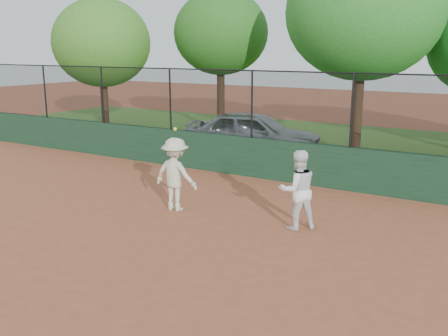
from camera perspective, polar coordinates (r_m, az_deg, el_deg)
The scene contains 10 objects.
ground at distance 10.27m, azimuth -10.27°, elevation -8.47°, with size 80.00×80.00×0.00m, color #A65335.
back_wall at distance 14.93m, azimuth 4.82°, elevation 1.05°, with size 26.00×0.20×1.20m, color #1C3E26.
grass_strip at distance 20.51m, azimuth 12.17°, elevation 2.50°, with size 36.00×12.00×0.01m, color #315B1C.
parked_car at distance 17.88m, azimuth 3.40°, elevation 3.89°, with size 1.96×4.87×1.66m, color #A0A4A9.
player_second at distance 10.77m, azimuth 8.39°, elevation -2.48°, with size 0.84×0.66×1.73m, color white.
player_main at distance 11.95m, azimuth -5.57°, elevation -0.72°, with size 1.15×0.76×2.09m.
fence_assembly at distance 14.67m, azimuth 4.84°, elevation 7.31°, with size 26.00×0.06×2.00m.
tree_0 at distance 24.88m, azimuth -13.84°, elevation 13.71°, with size 4.79×4.35×6.14m.
tree_1 at distance 22.86m, azimuth -0.38°, elevation 15.17°, with size 4.29×3.90×6.35m.
tree_2 at distance 18.72m, azimuth 15.67°, elevation 16.83°, with size 5.52×5.02×7.45m.
Camera 1 is at (6.34, -7.13, 3.80)m, focal length 40.00 mm.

